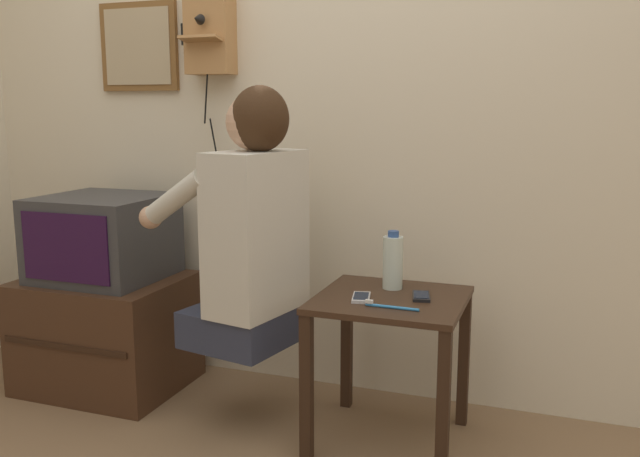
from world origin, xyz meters
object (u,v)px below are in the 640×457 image
object	(u,v)px
framed_picture	(139,47)
television	(104,237)
person	(251,227)
water_bottle	(393,262)
wall_phone_antique	(209,28)
cell_phone_held	(361,297)
cell_phone_spare	(421,296)
toothbrush	(388,306)

from	to	relation	value
framed_picture	television	bearing A→B (deg)	-90.29
person	water_bottle	xyz separation A→B (m)	(0.50, 0.16, -0.13)
wall_phone_antique	cell_phone_held	size ratio (longest dim) A/B	5.95
wall_phone_antique	cell_phone_held	xyz separation A→B (m)	(0.81, -0.43, -0.99)
cell_phone_spare	water_bottle	distance (m)	0.18
person	wall_phone_antique	bearing A→B (deg)	53.93
television	framed_picture	xyz separation A→B (m)	(0.00, 0.32, 0.82)
wall_phone_antique	water_bottle	distance (m)	1.28
framed_picture	toothbrush	world-z (taller)	framed_picture
person	water_bottle	distance (m)	0.54
framed_picture	cell_phone_spare	size ratio (longest dim) A/B	2.93
cell_phone_spare	water_bottle	xyz separation A→B (m)	(-0.13, 0.09, 0.10)
wall_phone_antique	toothbrush	world-z (taller)	wall_phone_antique
television	cell_phone_held	xyz separation A→B (m)	(1.20, -0.15, -0.11)
water_bottle	wall_phone_antique	bearing A→B (deg)	164.17
framed_picture	person	bearing A→B (deg)	-30.64
cell_phone_held	toothbrush	size ratio (longest dim) A/B	0.72
person	toothbrush	xyz separation A→B (m)	(0.55, -0.09, -0.22)
wall_phone_antique	toothbrush	xyz separation A→B (m)	(0.93, -0.50, -0.99)
wall_phone_antique	person	bearing A→B (deg)	-47.43
cell_phone_spare	toothbrush	distance (m)	0.18
toothbrush	water_bottle	bearing A→B (deg)	12.30
television	water_bottle	xyz separation A→B (m)	(1.27, 0.03, -0.01)
television	cell_phone_spare	distance (m)	1.40
framed_picture	cell_phone_spare	distance (m)	1.72
cell_phone_spare	toothbrush	xyz separation A→B (m)	(-0.08, -0.16, 0.00)
cell_phone_spare	wall_phone_antique	bearing A→B (deg)	148.37
person	cell_phone_held	distance (m)	0.49
framed_picture	cell_phone_held	xyz separation A→B (m)	(1.20, -0.47, -0.93)
cell_phone_held	person	bearing A→B (deg)	165.05
cell_phone_held	wall_phone_antique	bearing A→B (deg)	139.62
framed_picture	water_bottle	world-z (taller)	framed_picture
wall_phone_antique	framed_picture	xyz separation A→B (m)	(-0.39, 0.04, -0.06)
wall_phone_antique	toothbrush	bearing A→B (deg)	-28.39
person	cell_phone_spare	size ratio (longest dim) A/B	7.23
person	water_bottle	size ratio (longest dim) A/B	4.46
cell_phone_held	cell_phone_spare	bearing A→B (deg)	11.64
framed_picture	cell_phone_held	size ratio (longest dim) A/B	2.93
television	toothbrush	size ratio (longest dim) A/B	2.69
cell_phone_spare	water_bottle	size ratio (longest dim) A/B	0.62
person	toothbrush	distance (m)	0.60
cell_phone_held	water_bottle	distance (m)	0.21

